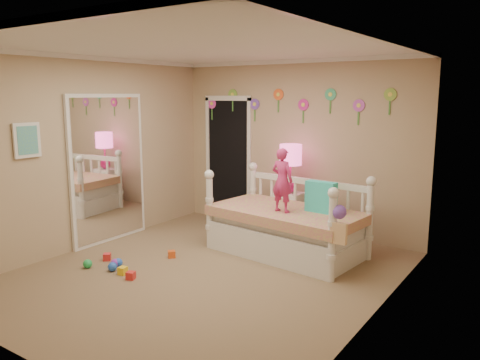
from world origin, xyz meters
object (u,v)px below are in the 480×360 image
Objects in this scene: daybed at (286,213)px; table_lamp at (291,161)px; nightstand at (290,214)px; child at (282,180)px.

table_lamp is at bearing 121.18° from daybed.
nightstand is at bearing -82.87° from table_lamp.
nightstand is (-0.36, 0.89, -0.69)m from child.
table_lamp is (-0.00, 0.00, 0.80)m from nightstand.
daybed reaches higher than nightstand.
daybed is at bearing -77.08° from child.
table_lamp is (-0.36, 0.89, 0.12)m from child.
daybed is at bearing -65.00° from table_lamp.
nightstand is at bearing 121.18° from daybed.
daybed is 0.50m from child.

